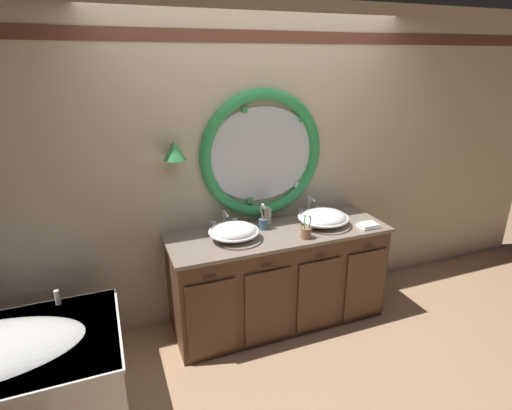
{
  "coord_description": "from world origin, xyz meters",
  "views": [
    {
      "loc": [
        -1.19,
        -2.49,
        2.17
      ],
      "look_at": [
        -0.12,
        0.25,
        1.09
      ],
      "focal_mm": 28.31,
      "sensor_mm": 36.0,
      "label": 1
    }
  ],
  "objects_px": {
    "sink_basin_right": "(323,218)",
    "toothbrush_holder_right": "(306,232)",
    "toothbrush_holder_left": "(263,223)",
    "folded_hand_towel": "(368,226)",
    "sink_basin_left": "(234,232)",
    "soap_dispenser": "(268,215)"
  },
  "relations": [
    {
      "from": "toothbrush_holder_left",
      "to": "soap_dispenser",
      "type": "relative_size",
      "value": 1.51
    },
    {
      "from": "sink_basin_left",
      "to": "toothbrush_holder_left",
      "type": "bearing_deg",
      "value": 20.69
    },
    {
      "from": "sink_basin_left",
      "to": "folded_hand_towel",
      "type": "relative_size",
      "value": 2.39
    },
    {
      "from": "toothbrush_holder_left",
      "to": "folded_hand_towel",
      "type": "relative_size",
      "value": 1.36
    },
    {
      "from": "toothbrush_holder_left",
      "to": "toothbrush_holder_right",
      "type": "relative_size",
      "value": 1.1
    },
    {
      "from": "sink_basin_right",
      "to": "folded_hand_towel",
      "type": "bearing_deg",
      "value": -28.62
    },
    {
      "from": "folded_hand_towel",
      "to": "soap_dispenser",
      "type": "bearing_deg",
      "value": 151.29
    },
    {
      "from": "sink_basin_left",
      "to": "toothbrush_holder_right",
      "type": "xyz_separation_m",
      "value": [
        0.53,
        -0.18,
        -0.02
      ]
    },
    {
      "from": "sink_basin_right",
      "to": "toothbrush_holder_right",
      "type": "relative_size",
      "value": 2.09
    },
    {
      "from": "folded_hand_towel",
      "to": "toothbrush_holder_right",
      "type": "bearing_deg",
      "value": 179.82
    },
    {
      "from": "soap_dispenser",
      "to": "folded_hand_towel",
      "type": "distance_m",
      "value": 0.84
    },
    {
      "from": "toothbrush_holder_left",
      "to": "toothbrush_holder_right",
      "type": "xyz_separation_m",
      "value": [
        0.24,
        -0.29,
        -0.01
      ]
    },
    {
      "from": "toothbrush_holder_left",
      "to": "soap_dispenser",
      "type": "xyz_separation_m",
      "value": [
        0.09,
        0.12,
        0.01
      ]
    },
    {
      "from": "sink_basin_left",
      "to": "sink_basin_right",
      "type": "distance_m",
      "value": 0.79
    },
    {
      "from": "toothbrush_holder_left",
      "to": "folded_hand_towel",
      "type": "bearing_deg",
      "value": -19.2
    },
    {
      "from": "toothbrush_holder_right",
      "to": "folded_hand_towel",
      "type": "distance_m",
      "value": 0.58
    },
    {
      "from": "sink_basin_left",
      "to": "toothbrush_holder_left",
      "type": "height_order",
      "value": "toothbrush_holder_left"
    },
    {
      "from": "sink_basin_left",
      "to": "soap_dispenser",
      "type": "relative_size",
      "value": 2.65
    },
    {
      "from": "sink_basin_left",
      "to": "sink_basin_right",
      "type": "xyz_separation_m",
      "value": [
        0.79,
        0.0,
        -0.0
      ]
    },
    {
      "from": "sink_basin_right",
      "to": "toothbrush_holder_left",
      "type": "bearing_deg",
      "value": 167.66
    },
    {
      "from": "toothbrush_holder_right",
      "to": "soap_dispenser",
      "type": "distance_m",
      "value": 0.43
    },
    {
      "from": "sink_basin_right",
      "to": "toothbrush_holder_left",
      "type": "relative_size",
      "value": 1.9
    }
  ]
}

